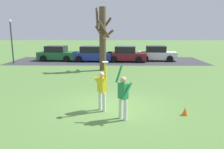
{
  "coord_description": "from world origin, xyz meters",
  "views": [
    {
      "loc": [
        0.12,
        -9.43,
        3.37
      ],
      "look_at": [
        0.03,
        -0.67,
        1.58
      ],
      "focal_mm": 35.79,
      "sensor_mm": 36.0,
      "label": 1
    }
  ],
  "objects_px": {
    "frisbee_disc": "(105,62)",
    "parked_car_blue": "(92,54)",
    "parked_car_maroon": "(126,55)",
    "parked_car_white": "(157,54)",
    "bare_tree_tall": "(103,37)",
    "person_defender": "(123,94)",
    "person_catcher": "(102,88)",
    "parked_car_green": "(57,54)",
    "lamppost_by_lot": "(11,37)",
    "field_cone_orange": "(185,111)"
  },
  "relations": [
    {
      "from": "frisbee_disc",
      "to": "parked_car_blue",
      "type": "relative_size",
      "value": 0.06
    },
    {
      "from": "frisbee_disc",
      "to": "parked_car_maroon",
      "type": "height_order",
      "value": "frisbee_disc"
    },
    {
      "from": "parked_car_white",
      "to": "bare_tree_tall",
      "type": "height_order",
      "value": "bare_tree_tall"
    },
    {
      "from": "person_defender",
      "to": "person_catcher",
      "type": "bearing_deg",
      "value": -0.0
    },
    {
      "from": "person_defender",
      "to": "parked_car_white",
      "type": "xyz_separation_m",
      "value": [
        4.26,
        16.2,
        -0.25
      ]
    },
    {
      "from": "person_catcher",
      "to": "person_defender",
      "type": "bearing_deg",
      "value": 0.0
    },
    {
      "from": "parked_car_green",
      "to": "frisbee_disc",
      "type": "bearing_deg",
      "value": -62.75
    },
    {
      "from": "parked_car_blue",
      "to": "person_catcher",
      "type": "bearing_deg",
      "value": -76.42
    },
    {
      "from": "parked_car_white",
      "to": "lamppost_by_lot",
      "type": "height_order",
      "value": "lamppost_by_lot"
    },
    {
      "from": "parked_car_green",
      "to": "parked_car_maroon",
      "type": "distance_m",
      "value": 7.5
    },
    {
      "from": "person_defender",
      "to": "field_cone_orange",
      "type": "height_order",
      "value": "person_defender"
    },
    {
      "from": "lamppost_by_lot",
      "to": "field_cone_orange",
      "type": "bearing_deg",
      "value": -46.26
    },
    {
      "from": "frisbee_disc",
      "to": "parked_car_white",
      "type": "relative_size",
      "value": 0.06
    },
    {
      "from": "parked_car_white",
      "to": "field_cone_orange",
      "type": "distance_m",
      "value": 15.88
    },
    {
      "from": "person_defender",
      "to": "parked_car_white",
      "type": "bearing_deg",
      "value": -57.35
    },
    {
      "from": "lamppost_by_lot",
      "to": "field_cone_orange",
      "type": "height_order",
      "value": "lamppost_by_lot"
    },
    {
      "from": "person_catcher",
      "to": "parked_car_green",
      "type": "distance_m",
      "value": 16.24
    },
    {
      "from": "person_catcher",
      "to": "parked_car_maroon",
      "type": "bearing_deg",
      "value": 130.41
    },
    {
      "from": "person_catcher",
      "to": "parked_car_green",
      "type": "height_order",
      "value": "person_catcher"
    },
    {
      "from": "parked_car_green",
      "to": "bare_tree_tall",
      "type": "height_order",
      "value": "bare_tree_tall"
    },
    {
      "from": "parked_car_green",
      "to": "parked_car_white",
      "type": "distance_m",
      "value": 10.79
    },
    {
      "from": "parked_car_blue",
      "to": "lamppost_by_lot",
      "type": "distance_m",
      "value": 8.11
    },
    {
      "from": "frisbee_disc",
      "to": "bare_tree_tall",
      "type": "height_order",
      "value": "bare_tree_tall"
    },
    {
      "from": "field_cone_orange",
      "to": "parked_car_white",
      "type": "bearing_deg",
      "value": 83.61
    },
    {
      "from": "field_cone_orange",
      "to": "parked_car_blue",
      "type": "bearing_deg",
      "value": 108.74
    },
    {
      "from": "parked_car_green",
      "to": "parked_car_white",
      "type": "bearing_deg",
      "value": 6.88
    },
    {
      "from": "person_catcher",
      "to": "parked_car_white",
      "type": "xyz_separation_m",
      "value": [
        5.1,
        15.29,
        -0.25
      ]
    },
    {
      "from": "parked_car_blue",
      "to": "lamppost_by_lot",
      "type": "bearing_deg",
      "value": -159.97
    },
    {
      "from": "person_catcher",
      "to": "parked_car_green",
      "type": "relative_size",
      "value": 0.49
    },
    {
      "from": "person_defender",
      "to": "parked_car_maroon",
      "type": "height_order",
      "value": "person_defender"
    },
    {
      "from": "frisbee_disc",
      "to": "parked_car_green",
      "type": "bearing_deg",
      "value": 110.8
    },
    {
      "from": "person_catcher",
      "to": "field_cone_orange",
      "type": "height_order",
      "value": "person_catcher"
    },
    {
      "from": "parked_car_green",
      "to": "parked_car_maroon",
      "type": "height_order",
      "value": "same"
    },
    {
      "from": "parked_car_blue",
      "to": "field_cone_orange",
      "type": "xyz_separation_m",
      "value": [
        5.19,
        -15.29,
        -0.57
      ]
    },
    {
      "from": "person_catcher",
      "to": "frisbee_disc",
      "type": "relative_size",
      "value": 8.63
    },
    {
      "from": "frisbee_disc",
      "to": "parked_car_blue",
      "type": "height_order",
      "value": "frisbee_disc"
    },
    {
      "from": "parked_car_maroon",
      "to": "bare_tree_tall",
      "type": "height_order",
      "value": "bare_tree_tall"
    },
    {
      "from": "parked_car_blue",
      "to": "lamppost_by_lot",
      "type": "height_order",
      "value": "lamppost_by_lot"
    },
    {
      "from": "frisbee_disc",
      "to": "parked_car_white",
      "type": "distance_m",
      "value": 16.28
    },
    {
      "from": "person_defender",
      "to": "bare_tree_tall",
      "type": "xyz_separation_m",
      "value": [
        -1.28,
        10.36,
        1.72
      ]
    },
    {
      "from": "person_defender",
      "to": "lamppost_by_lot",
      "type": "xyz_separation_m",
      "value": [
        -10.36,
        13.87,
        1.6
      ]
    },
    {
      "from": "person_defender",
      "to": "parked_car_maroon",
      "type": "xyz_separation_m",
      "value": [
        0.94,
        15.49,
        -0.25
      ]
    },
    {
      "from": "frisbee_disc",
      "to": "parked_car_green",
      "type": "xyz_separation_m",
      "value": [
        -5.84,
        15.37,
        -1.37
      ]
    },
    {
      "from": "person_catcher",
      "to": "frisbee_disc",
      "type": "distance_m",
      "value": 1.13
    },
    {
      "from": "lamppost_by_lot",
      "to": "frisbee_disc",
      "type": "bearing_deg",
      "value": -53.6
    },
    {
      "from": "person_defender",
      "to": "field_cone_orange",
      "type": "xyz_separation_m",
      "value": [
        2.49,
        0.43,
        -0.82
      ]
    },
    {
      "from": "frisbee_disc",
      "to": "parked_car_blue",
      "type": "bearing_deg",
      "value": 97.63
    },
    {
      "from": "parked_car_blue",
      "to": "field_cone_orange",
      "type": "distance_m",
      "value": 16.16
    },
    {
      "from": "person_defender",
      "to": "parked_car_green",
      "type": "xyz_separation_m",
      "value": [
        -6.53,
        16.12,
        -0.25
      ]
    },
    {
      "from": "frisbee_disc",
      "to": "parked_car_blue",
      "type": "distance_m",
      "value": 15.17
    }
  ]
}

